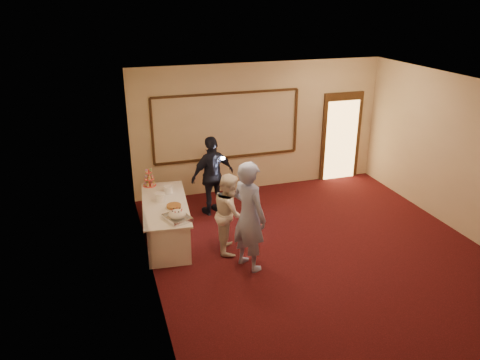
# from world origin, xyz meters

# --- Properties ---
(floor) EXTENTS (7.00, 7.00, 0.00)m
(floor) POSITION_xyz_m (0.00, 0.00, 0.00)
(floor) COLOR black
(floor) RESTS_ON ground
(room_walls) EXTENTS (6.04, 7.04, 3.02)m
(room_walls) POSITION_xyz_m (0.00, 0.00, 2.03)
(room_walls) COLOR beige
(room_walls) RESTS_ON floor
(wall_molding) EXTENTS (3.45, 0.04, 1.55)m
(wall_molding) POSITION_xyz_m (-0.80, 3.47, 1.60)
(wall_molding) COLOR #30200E
(wall_molding) RESTS_ON room_walls
(doorway) EXTENTS (1.05, 0.07, 2.20)m
(doorway) POSITION_xyz_m (2.15, 3.45, 1.08)
(doorway) COLOR #30200E
(doorway) RESTS_ON floor
(buffet_table) EXTENTS (1.03, 2.20, 0.77)m
(buffet_table) POSITION_xyz_m (-2.59, 1.52, 0.39)
(buffet_table) COLOR white
(buffet_table) RESTS_ON floor
(pavlova_tray) EXTENTS (0.50, 0.56, 0.19)m
(pavlova_tray) POSITION_xyz_m (-2.49, 0.76, 0.85)
(pavlova_tray) COLOR silver
(pavlova_tray) RESTS_ON buffet_table
(cupcake_stand) EXTENTS (0.27, 0.27, 0.39)m
(cupcake_stand) POSITION_xyz_m (-2.74, 2.47, 0.91)
(cupcake_stand) COLOR #F25349
(cupcake_stand) RESTS_ON buffet_table
(plate_stack_a) EXTENTS (0.19, 0.19, 0.16)m
(plate_stack_a) POSITION_xyz_m (-2.65, 1.64, 0.85)
(plate_stack_a) COLOR white
(plate_stack_a) RESTS_ON buffet_table
(plate_stack_b) EXTENTS (0.19, 0.19, 0.16)m
(plate_stack_b) POSITION_xyz_m (-2.45, 1.97, 0.85)
(plate_stack_b) COLOR white
(plate_stack_b) RESTS_ON buffet_table
(tart) EXTENTS (0.31, 0.31, 0.06)m
(tart) POSITION_xyz_m (-2.46, 1.26, 0.80)
(tart) COLOR white
(tart) RESTS_ON buffet_table
(man) EXTENTS (0.72, 0.83, 1.93)m
(man) POSITION_xyz_m (-1.39, 0.15, 0.97)
(man) COLOR #9BB0EF
(man) RESTS_ON floor
(woman) EXTENTS (0.71, 0.83, 1.49)m
(woman) POSITION_xyz_m (-1.53, 0.81, 0.74)
(woman) COLOR white
(woman) RESTS_ON floor
(guest) EXTENTS (1.08, 0.69, 1.71)m
(guest) POSITION_xyz_m (-1.43, 2.41, 0.85)
(guest) COLOR black
(guest) RESTS_ON floor
(camera_flash) EXTENTS (0.08, 0.05, 0.05)m
(camera_flash) POSITION_xyz_m (-1.23, 2.31, 1.25)
(camera_flash) COLOR white
(camera_flash) RESTS_ON guest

